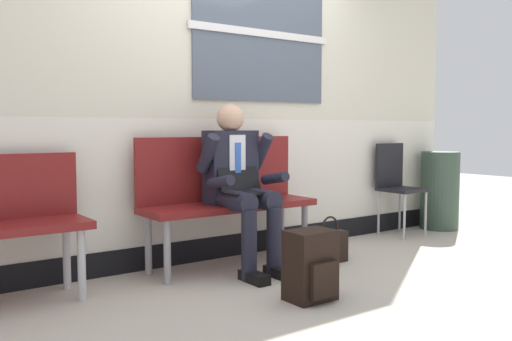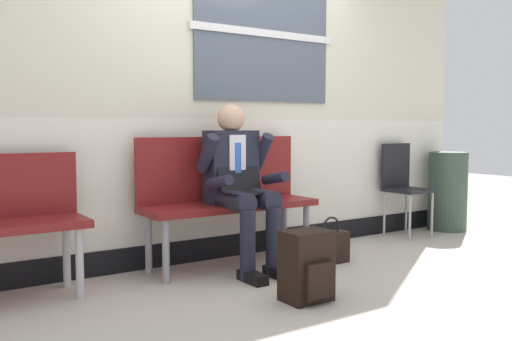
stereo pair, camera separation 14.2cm
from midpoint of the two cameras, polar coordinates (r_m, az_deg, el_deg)
The scene contains 8 objects.
ground_plane at distance 4.14m, azimuth 1.12°, elevation -10.45°, with size 18.00×18.00×0.00m, color #B2A899.
station_wall at distance 4.59m, azimuth -3.97°, elevation 10.67°, with size 5.39×0.17×3.15m.
bench_with_person at distance 4.26m, azimuth -4.20°, elevation -2.14°, with size 1.39×0.42×1.00m.
person_seated at distance 4.08m, azimuth -2.67°, elevation -1.16°, with size 0.57×0.70×1.24m.
backpack at distance 3.45m, azimuth 4.54°, elevation -9.85°, with size 0.29×0.25×0.44m.
handbag at distance 4.40m, azimuth 6.72°, elevation -7.81°, with size 0.31×0.11×0.37m.
folding_chair at distance 5.64m, azimuth 13.61°, elevation -0.96°, with size 0.38×0.38×0.91m.
trash_bin at distance 6.09m, azimuth 17.88°, elevation -1.97°, with size 0.39×0.39×0.81m, color #334738.
Camera 1 is at (-2.47, -3.15, 1.06)m, focal length 38.58 mm.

